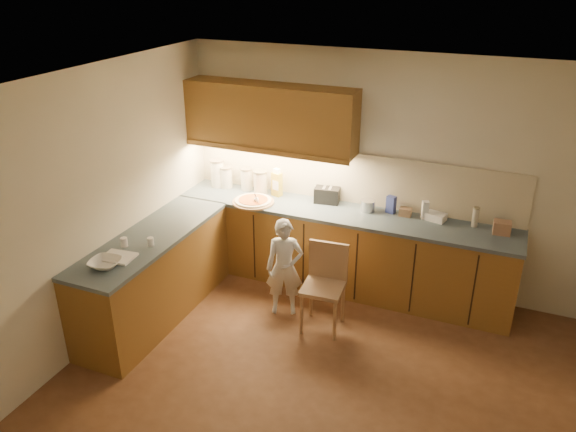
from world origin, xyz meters
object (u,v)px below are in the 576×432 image
Objects in this scene: pizza_on_board at (253,201)px; oil_jug at (277,183)px; wooden_chair at (325,280)px; toaster at (327,195)px; child at (285,268)px.

oil_jug is at bearing 62.61° from pizza_on_board.
pizza_on_board is 0.53× the size of wooden_chair.
pizza_on_board is at bearing 145.68° from wooden_chair.
toaster reaches higher than wooden_chair.
pizza_on_board is 1.59× the size of toaster.
oil_jug reaches higher than child.
toaster reaches higher than child.
wooden_chair is 2.70× the size of oil_jug.
pizza_on_board is at bearing -164.66° from toaster.
pizza_on_board reaches higher than toaster.
pizza_on_board reaches higher than wooden_chair.
wooden_chair is 3.00× the size of toaster.
pizza_on_board is at bearing 116.17° from child.
oil_jug is at bearing 130.66° from wooden_chair.
toaster is (0.60, 0.03, -0.06)m from oil_jug.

